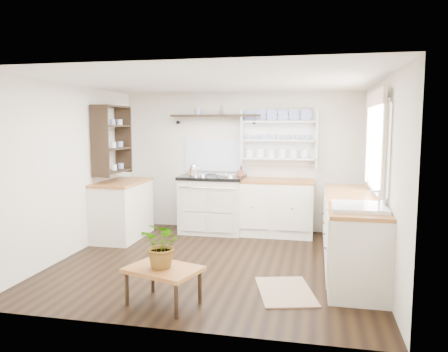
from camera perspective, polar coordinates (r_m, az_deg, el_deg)
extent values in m
cube|color=black|center=(5.77, -1.17, -11.20)|extent=(4.00, 3.80, 0.01)
cube|color=beige|center=(7.37, 2.17, 1.89)|extent=(4.00, 0.02, 2.30)
cube|color=beige|center=(5.43, 19.82, -0.29)|extent=(0.02, 3.80, 2.30)
cube|color=beige|center=(6.28, -19.25, 0.65)|extent=(0.02, 3.80, 2.30)
cube|color=white|center=(5.51, -1.23, 12.20)|extent=(4.00, 3.80, 0.01)
cube|color=white|center=(5.54, 19.35, 3.51)|extent=(0.04, 1.40, 1.00)
cube|color=white|center=(5.54, 19.15, 3.51)|extent=(0.02, 1.50, 1.10)
cube|color=beige|center=(5.54, 19.17, 9.52)|extent=(0.04, 1.55, 0.18)
cube|color=beige|center=(7.23, -1.52, -3.85)|extent=(1.01, 0.66, 0.89)
cube|color=black|center=(7.16, -1.53, -0.16)|extent=(1.05, 0.70, 0.05)
cylinder|color=silver|center=(7.21, -3.33, 0.21)|extent=(0.34, 0.34, 0.03)
cylinder|color=silver|center=(7.10, 0.29, 0.12)|extent=(0.34, 0.34, 0.03)
cylinder|color=silver|center=(6.82, -2.25, -1.57)|extent=(0.91, 0.02, 0.02)
cube|color=beige|center=(7.10, 6.52, -4.13)|extent=(1.25, 0.60, 0.88)
cube|color=brown|center=(7.03, 6.57, -0.61)|extent=(1.27, 0.63, 0.04)
cube|color=beige|center=(5.62, 16.34, -7.29)|extent=(0.60, 2.40, 0.88)
cube|color=brown|center=(5.53, 16.49, -2.86)|extent=(0.62, 2.43, 0.04)
cube|color=white|center=(4.81, 17.14, -5.28)|extent=(0.55, 0.60, 0.28)
cylinder|color=silver|center=(4.80, 19.61, -2.98)|extent=(0.02, 0.02, 0.22)
cube|color=beige|center=(7.03, -13.12, -4.37)|extent=(0.60, 1.10, 0.88)
cube|color=brown|center=(6.96, -13.22, -0.82)|extent=(0.62, 1.13, 0.04)
cube|color=white|center=(7.25, 7.25, 4.92)|extent=(1.20, 0.03, 0.90)
cube|color=white|center=(7.16, 7.19, 4.90)|extent=(1.20, 0.22, 0.02)
cylinder|color=navy|center=(7.16, 7.23, 7.06)|extent=(0.20, 0.02, 0.20)
cube|color=black|center=(7.30, -1.10, 7.89)|extent=(1.50, 0.24, 0.04)
cone|color=black|center=(7.54, -5.83, 6.99)|extent=(0.06, 0.20, 0.06)
cone|color=black|center=(7.25, 4.08, 7.01)|extent=(0.06, 0.20, 0.06)
cube|color=black|center=(6.97, -14.41, 4.69)|extent=(0.28, 0.80, 1.05)
cylinder|color=brown|center=(7.17, 2.19, 0.30)|extent=(0.11, 0.11, 0.12)
cube|color=brown|center=(4.43, -7.94, -12.00)|extent=(0.82, 0.69, 0.04)
cylinder|color=black|center=(4.54, -12.56, -14.19)|extent=(0.04, 0.04, 0.34)
cylinder|color=black|center=(4.82, -9.30, -12.85)|extent=(0.04, 0.04, 0.34)
cylinder|color=black|center=(4.18, -6.27, -15.92)|extent=(0.04, 0.04, 0.34)
cylinder|color=black|center=(4.49, -3.18, -14.28)|extent=(0.04, 0.04, 0.34)
imported|color=#3F7233|center=(4.36, -7.99, -8.91)|extent=(0.51, 0.47, 0.46)
cube|color=#80634A|center=(4.85, 8.02, -14.70)|extent=(0.75, 0.96, 0.02)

